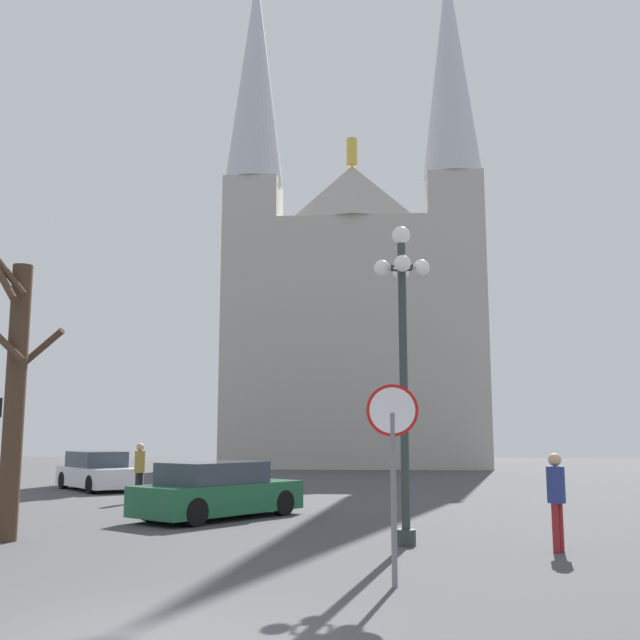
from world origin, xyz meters
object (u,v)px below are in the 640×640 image
(pedestrian_walking, at_px, (140,466))
(parked_car_far_white, at_px, (97,472))
(pedestrian_standing, at_px, (556,492))
(stop_sign, at_px, (393,444))
(bare_tree, at_px, (15,391))
(street_lamp, at_px, (403,339))
(cathedral, at_px, (354,309))
(parked_car_near_green, at_px, (218,492))

(pedestrian_walking, bearing_deg, parked_car_far_white, 123.48)
(parked_car_far_white, distance_m, pedestrian_standing, 19.41)
(stop_sign, relative_size, pedestrian_walking, 1.54)
(bare_tree, bearing_deg, pedestrian_walking, 90.76)
(street_lamp, height_order, bare_tree, street_lamp)
(street_lamp, bearing_deg, cathedral, 93.20)
(cathedral, height_order, parked_car_near_green, cathedral)
(cathedral, height_order, bare_tree, cathedral)
(cathedral, xyz_separation_m, street_lamp, (1.89, -33.87, -6.35))
(stop_sign, xyz_separation_m, bare_tree, (-7.44, 3.80, 1.00))
(bare_tree, relative_size, pedestrian_walking, 3.25)
(cathedral, relative_size, parked_car_near_green, 7.41)
(street_lamp, bearing_deg, parked_car_far_white, 129.78)
(bare_tree, distance_m, pedestrian_walking, 8.70)
(street_lamp, distance_m, parked_car_near_green, 6.92)
(stop_sign, height_order, parked_car_near_green, stop_sign)
(street_lamp, xyz_separation_m, parked_car_near_green, (-4.48, 4.17, -3.24))
(cathedral, bearing_deg, street_lamp, -86.80)
(bare_tree, relative_size, pedestrian_standing, 3.37)
(bare_tree, distance_m, pedestrian_standing, 10.58)
(cathedral, xyz_separation_m, stop_sign, (1.58, -37.70, -8.33))
(parked_car_near_green, distance_m, parked_car_far_white, 11.13)
(bare_tree, distance_m, parked_car_near_green, 5.78)
(parked_car_far_white, relative_size, pedestrian_walking, 2.51)
(parked_car_far_white, bearing_deg, parked_car_near_green, -54.25)
(parked_car_far_white, height_order, pedestrian_standing, pedestrian_standing)
(cathedral, height_order, pedestrian_standing, cathedral)
(parked_car_near_green, xyz_separation_m, parked_car_far_white, (-6.50, 9.03, 0.01))
(cathedral, xyz_separation_m, parked_car_far_white, (-9.10, -20.67, -9.58))
(stop_sign, height_order, bare_tree, bare_tree)
(parked_car_near_green, distance_m, pedestrian_walking, 5.49)
(pedestrian_standing, bearing_deg, parked_car_near_green, 146.17)
(parked_car_near_green, bearing_deg, pedestrian_standing, -33.83)
(parked_car_near_green, xyz_separation_m, pedestrian_standing, (7.13, -4.78, 0.39))
(stop_sign, xyz_separation_m, street_lamp, (0.31, 3.83, 1.97))
(street_lamp, bearing_deg, pedestrian_standing, -13.10)
(pedestrian_walking, xyz_separation_m, pedestrian_standing, (10.51, -9.09, -0.04))
(street_lamp, distance_m, parked_car_far_white, 17.47)
(pedestrian_walking, bearing_deg, parked_car_near_green, -51.91)
(street_lamp, distance_m, pedestrian_standing, 3.94)
(stop_sign, distance_m, parked_car_near_green, 9.11)
(parked_car_far_white, xyz_separation_m, pedestrian_standing, (13.64, -13.81, 0.38))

